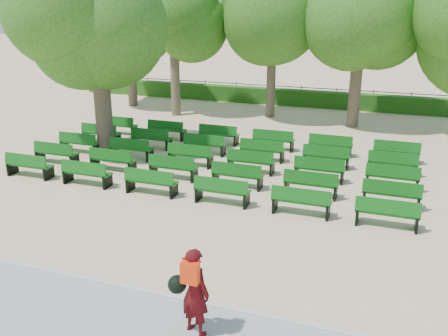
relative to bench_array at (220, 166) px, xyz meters
The scene contains 9 objects.
ground 2.00m from the bench_array, 104.77° to the right, with size 120.00×120.00×0.00m, color beige.
paving 9.34m from the bench_array, 93.12° to the right, with size 30.00×2.20×0.06m, color #A7A8A3.
curb 8.20m from the bench_array, 93.56° to the right, with size 30.00×0.12×0.10m, color silver.
hedge 12.09m from the bench_array, 92.42° to the left, with size 26.00×0.70×0.90m, color #265D18.
fence 12.48m from the bench_array, 92.34° to the left, with size 26.00×0.10×1.02m, color black, non-canonical shape.
tree_line 8.09m from the bench_array, 93.61° to the left, with size 21.80×6.80×7.04m, color #36731E, non-canonical shape.
bench_array is the anchor object (origin of this frame).
tree_among 6.90m from the bench_array, behind, with size 4.89×4.89×7.11m.
person 9.53m from the bench_array, 72.84° to the right, with size 0.85×0.60×1.71m.
Camera 1 is at (6.42, -14.23, 5.89)m, focal length 40.00 mm.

